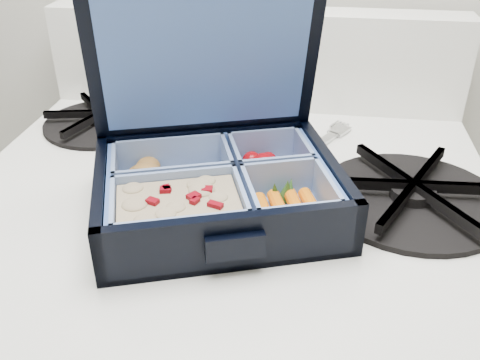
# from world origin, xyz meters

# --- Properties ---
(bento_box) EXTENTS (0.29, 0.26, 0.06)m
(bento_box) POSITION_xyz_m (0.45, 1.64, 0.94)
(bento_box) COLOR black
(bento_box) RESTS_ON stove
(burner_grate) EXTENTS (0.21, 0.21, 0.03)m
(burner_grate) POSITION_xyz_m (0.66, 1.69, 0.93)
(burner_grate) COLOR black
(burner_grate) RESTS_ON stove
(burner_grate_rear) EXTENTS (0.20, 0.20, 0.02)m
(burner_grate_rear) POSITION_xyz_m (0.25, 1.84, 0.92)
(burner_grate_rear) COLOR black
(burner_grate_rear) RESTS_ON stove
(fork) EXTENTS (0.12, 0.18, 0.01)m
(fork) POSITION_xyz_m (0.54, 1.78, 0.92)
(fork) COLOR #B7B7B7
(fork) RESTS_ON stove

